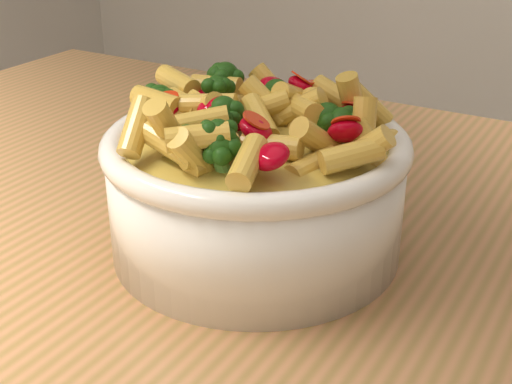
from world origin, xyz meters
The scene contains 3 objects.
table centered at (0.00, 0.00, 0.80)m, with size 1.20×0.80×0.90m.
serving_bowl centered at (-0.04, 0.01, 0.95)m, with size 0.22×0.22×0.10m.
pasta_salad centered at (-0.04, 0.01, 1.01)m, with size 0.18×0.18×0.04m.
Camera 1 is at (0.19, -0.40, 1.17)m, focal length 50.00 mm.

